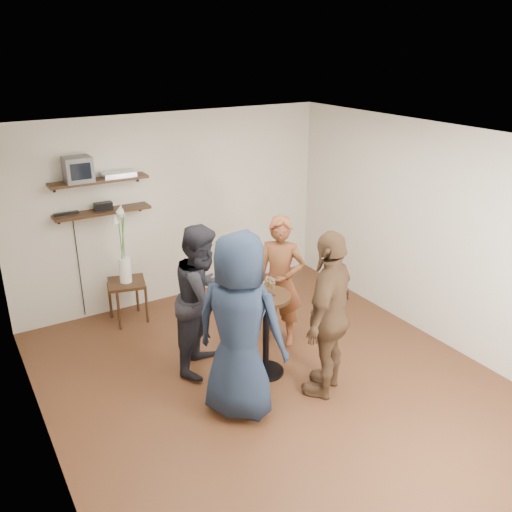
{
  "coord_description": "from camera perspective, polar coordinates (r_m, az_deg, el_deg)",
  "views": [
    {
      "loc": [
        -2.69,
        -4.19,
        3.45
      ],
      "look_at": [
        0.06,
        0.4,
        1.31
      ],
      "focal_mm": 38.0,
      "sensor_mm": 36.0,
      "label": 1
    }
  ],
  "objects": [
    {
      "name": "wine_glass_fl",
      "position": [
        5.59,
        0.66,
        -3.3
      ],
      "size": [
        0.06,
        0.06,
        0.19
      ],
      "color": "silver",
      "rests_on": "drinks_table"
    },
    {
      "name": "radio",
      "position": [
        7.05,
        -15.77,
        5.05
      ],
      "size": [
        0.22,
        0.1,
        0.1
      ],
      "primitive_type": "cube",
      "color": "black",
      "rests_on": "shelf_lower"
    },
    {
      "name": "person_navy",
      "position": [
        5.14,
        -1.72,
        -7.45
      ],
      "size": [
        1.03,
        1.09,
        1.88
      ],
      "primitive_type": "imported",
      "rotation": [
        0.0,
        0.0,
        2.22
      ],
      "color": "#162032",
      "rests_on": "room"
    },
    {
      "name": "power_strip",
      "position": [
        7.02,
        -19.36,
        4.24
      ],
      "size": [
        0.3,
        0.05,
        0.03
      ],
      "primitive_type": "cube",
      "color": "black",
      "rests_on": "shelf_lower"
    },
    {
      "name": "drinks_table",
      "position": [
        5.87,
        1.06,
        -7.14
      ],
      "size": [
        0.52,
        0.52,
        0.96
      ],
      "color": "black",
      "rests_on": "room"
    },
    {
      "name": "shelf_lower",
      "position": [
        7.07,
        -15.86,
        4.5
      ],
      "size": [
        1.2,
        0.25,
        0.04
      ],
      "primitive_type": "cube",
      "color": "black",
      "rests_on": "room"
    },
    {
      "name": "wine_glass_br",
      "position": [
        5.68,
        1.34,
        -2.81
      ],
      "size": [
        0.06,
        0.06,
        0.19
      ],
      "color": "silver",
      "rests_on": "drinks_table"
    },
    {
      "name": "wine_glass_fr",
      "position": [
        5.66,
        1.74,
        -3.0
      ],
      "size": [
        0.06,
        0.06,
        0.18
      ],
      "color": "silver",
      "rests_on": "drinks_table"
    },
    {
      "name": "crt_monitor",
      "position": [
        6.88,
        -18.26,
        8.67
      ],
      "size": [
        0.32,
        0.3,
        0.3
      ],
      "primitive_type": "cube",
      "color": "#59595B",
      "rests_on": "shelf_upper"
    },
    {
      "name": "shelf_upper",
      "position": [
        6.97,
        -16.19,
        7.64
      ],
      "size": [
        1.2,
        0.25,
        0.04
      ],
      "primitive_type": "cube",
      "color": "black",
      "rests_on": "room"
    },
    {
      "name": "wine_glass_bl",
      "position": [
        5.69,
        0.39,
        -2.71
      ],
      "size": [
        0.07,
        0.07,
        0.2
      ],
      "color": "silver",
      "rests_on": "drinks_table"
    },
    {
      "name": "person_brown",
      "position": [
        5.51,
        7.72,
        -6.12
      ],
      "size": [
        1.11,
        0.93,
        1.78
      ],
      "primitive_type": "imported",
      "rotation": [
        0.0,
        0.0,
        3.72
      ],
      "color": "#49311F",
      "rests_on": "room"
    },
    {
      "name": "dvd_deck",
      "position": [
        7.02,
        -14.28,
        8.34
      ],
      "size": [
        0.4,
        0.24,
        0.06
      ],
      "primitive_type": "cube",
      "color": "silver",
      "rests_on": "shelf_upper"
    },
    {
      "name": "person_plaid",
      "position": [
        6.39,
        2.55,
        -2.73
      ],
      "size": [
        0.68,
        0.68,
        1.6
      ],
      "primitive_type": "imported",
      "rotation": [
        0.0,
        0.0,
        -0.79
      ],
      "color": "#AE1326",
      "rests_on": "room"
    },
    {
      "name": "side_table",
      "position": [
        7.22,
        -13.44,
        -3.31
      ],
      "size": [
        0.56,
        0.56,
        0.55
      ],
      "rotation": [
        0.0,
        0.0,
        -0.25
      ],
      "color": "black",
      "rests_on": "room"
    },
    {
      "name": "room",
      "position": [
        5.42,
        1.61,
        -1.58
      ],
      "size": [
        4.58,
        5.08,
        2.68
      ],
      "color": "#422615",
      "rests_on": "ground"
    },
    {
      "name": "person_dark",
      "position": [
        5.93,
        -5.57,
        -4.46
      ],
      "size": [
        1.02,
        1.03,
        1.68
      ],
      "primitive_type": "imported",
      "rotation": [
        0.0,
        0.0,
        0.8
      ],
      "color": "black",
      "rests_on": "room"
    },
    {
      "name": "vase_lilies",
      "position": [
        7.05,
        -13.74,
        -0.16
      ],
      "size": [
        0.2,
        0.21,
        1.06
      ],
      "rotation": [
        0.0,
        0.0,
        -0.25
      ],
      "color": "white",
      "rests_on": "side_table"
    }
  ]
}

